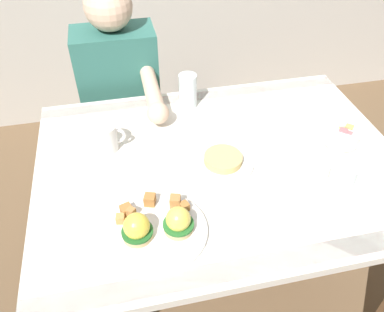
# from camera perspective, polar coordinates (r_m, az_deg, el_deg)

# --- Properties ---
(ground_plane) EXTENTS (6.00, 6.00, 0.00)m
(ground_plane) POSITION_cam_1_polar(r_m,az_deg,el_deg) (1.85, 3.14, -17.99)
(ground_plane) COLOR brown
(dining_table) EXTENTS (1.20, 0.90, 0.74)m
(dining_table) POSITION_cam_1_polar(r_m,az_deg,el_deg) (1.35, 4.12, -4.08)
(dining_table) COLOR white
(dining_table) RESTS_ON ground_plane
(eggs_benedict_plate) EXTENTS (0.27, 0.27, 0.09)m
(eggs_benedict_plate) POSITION_cam_1_polar(r_m,az_deg,el_deg) (1.05, -5.18, -10.39)
(eggs_benedict_plate) COLOR white
(eggs_benedict_plate) RESTS_ON dining_table
(fruit_bowl) EXTENTS (0.12, 0.12, 0.06)m
(fruit_bowl) POSITION_cam_1_polar(r_m,az_deg,el_deg) (1.42, 21.27, 2.68)
(fruit_bowl) COLOR white
(fruit_bowl) RESTS_ON dining_table
(coffee_mug) EXTENTS (0.11, 0.08, 0.09)m
(coffee_mug) POSITION_cam_1_polar(r_m,az_deg,el_deg) (1.32, -12.65, 2.74)
(coffee_mug) COLOR white
(coffee_mug) RESTS_ON dining_table
(fork) EXTENTS (0.14, 0.10, 0.00)m
(fork) POSITION_cam_1_polar(r_m,az_deg,el_deg) (1.45, 13.61, 4.09)
(fork) COLOR silver
(fork) RESTS_ON dining_table
(water_glass_near) EXTENTS (0.07, 0.07, 0.13)m
(water_glass_near) POSITION_cam_1_polar(r_m,az_deg,el_deg) (1.50, -0.63, 9.35)
(water_glass_near) COLOR silver
(water_glass_near) RESTS_ON dining_table
(water_glass_far) EXTENTS (0.08, 0.08, 0.11)m
(water_glass_far) POSITION_cam_1_polar(r_m,az_deg,el_deg) (1.21, 21.09, -3.67)
(water_glass_far) COLOR silver
(water_glass_far) RESTS_ON dining_table
(side_plate) EXTENTS (0.20, 0.20, 0.04)m
(side_plate) POSITION_cam_1_polar(r_m,az_deg,el_deg) (1.25, 4.56, -0.79)
(side_plate) COLOR white
(side_plate) RESTS_ON dining_table
(diner_person) EXTENTS (0.34, 0.54, 1.14)m
(diner_person) POSITION_cam_1_polar(r_m,az_deg,el_deg) (1.77, -10.33, 8.51)
(diner_person) COLOR #33333D
(diner_person) RESTS_ON ground_plane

